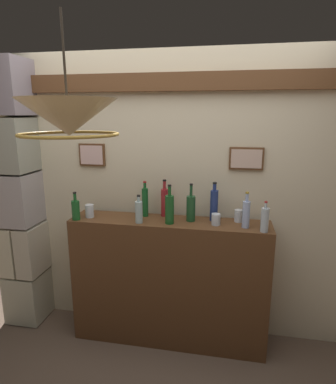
{
  "coord_description": "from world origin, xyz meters",
  "views": [
    {
      "loc": [
        0.46,
        -1.61,
        1.92
      ],
      "look_at": [
        0.0,
        0.8,
        1.33
      ],
      "focal_mm": 30.55,
      "sensor_mm": 36.0,
      "label": 1
    }
  ],
  "objects_px": {
    "liquor_bottle_vermouth": "(214,205)",
    "liquor_bottle_amaro": "(165,201)",
    "liquor_bottle_scotch": "(139,212)",
    "glass_tumbler_rocks": "(239,216)",
    "pendant_lamp": "(68,119)",
    "liquor_bottle_sherry": "(191,208)",
    "glass_tumbler_highball": "(90,211)",
    "liquor_bottle_rye": "(265,220)",
    "liquor_bottle_vodka": "(145,201)",
    "liquor_bottle_gin": "(246,213)",
    "glass_tumbler_shot": "(216,219)",
    "liquor_bottle_tequila": "(76,209)",
    "liquor_bottle_whiskey": "(170,209)"
  },
  "relations": [
    {
      "from": "liquor_bottle_vodka",
      "to": "liquor_bottle_vermouth",
      "type": "xyz_separation_m",
      "value": [
        0.57,
        -0.01,
        0.01
      ]
    },
    {
      "from": "liquor_bottle_rye",
      "to": "liquor_bottle_sherry",
      "type": "distance_m",
      "value": 0.58
    },
    {
      "from": "glass_tumbler_rocks",
      "to": "pendant_lamp",
      "type": "distance_m",
      "value": 1.56
    },
    {
      "from": "liquor_bottle_gin",
      "to": "liquor_bottle_sherry",
      "type": "xyz_separation_m",
      "value": [
        -0.43,
        0.08,
        -0.0
      ]
    },
    {
      "from": "liquor_bottle_tequila",
      "to": "glass_tumbler_highball",
      "type": "relative_size",
      "value": 2.13
    },
    {
      "from": "liquor_bottle_gin",
      "to": "glass_tumbler_shot",
      "type": "height_order",
      "value": "liquor_bottle_gin"
    },
    {
      "from": "liquor_bottle_scotch",
      "to": "glass_tumbler_shot",
      "type": "bearing_deg",
      "value": 5.93
    },
    {
      "from": "liquor_bottle_tequila",
      "to": "glass_tumbler_highball",
      "type": "xyz_separation_m",
      "value": [
        0.08,
        0.08,
        -0.03
      ]
    },
    {
      "from": "glass_tumbler_rocks",
      "to": "liquor_bottle_whiskey",
      "type": "bearing_deg",
      "value": -164.59
    },
    {
      "from": "liquor_bottle_amaro",
      "to": "glass_tumbler_highball",
      "type": "height_order",
      "value": "liquor_bottle_amaro"
    },
    {
      "from": "liquor_bottle_gin",
      "to": "liquor_bottle_tequila",
      "type": "distance_m",
      "value": 1.35
    },
    {
      "from": "glass_tumbler_rocks",
      "to": "glass_tumbler_highball",
      "type": "distance_m",
      "value": 1.22
    },
    {
      "from": "liquor_bottle_gin",
      "to": "liquor_bottle_vermouth",
      "type": "bearing_deg",
      "value": 153.7
    },
    {
      "from": "liquor_bottle_vodka",
      "to": "glass_tumbler_rocks",
      "type": "xyz_separation_m",
      "value": [
        0.77,
        -0.01,
        -0.08
      ]
    },
    {
      "from": "liquor_bottle_rye",
      "to": "liquor_bottle_amaro",
      "type": "xyz_separation_m",
      "value": [
        -0.79,
        0.24,
        0.03
      ]
    },
    {
      "from": "glass_tumbler_rocks",
      "to": "pendant_lamp",
      "type": "height_order",
      "value": "pendant_lamp"
    },
    {
      "from": "liquor_bottle_amaro",
      "to": "glass_tumbler_rocks",
      "type": "bearing_deg",
      "value": -3.44
    },
    {
      "from": "liquor_bottle_vermouth",
      "to": "liquor_bottle_amaro",
      "type": "relative_size",
      "value": 1.01
    },
    {
      "from": "liquor_bottle_scotch",
      "to": "glass_tumbler_rocks",
      "type": "distance_m",
      "value": 0.79
    },
    {
      "from": "liquor_bottle_gin",
      "to": "liquor_bottle_scotch",
      "type": "bearing_deg",
      "value": -176.88
    },
    {
      "from": "liquor_bottle_rye",
      "to": "liquor_bottle_gin",
      "type": "relative_size",
      "value": 0.83
    },
    {
      "from": "liquor_bottle_rye",
      "to": "liquor_bottle_vodka",
      "type": "bearing_deg",
      "value": 167.74
    },
    {
      "from": "liquor_bottle_rye",
      "to": "liquor_bottle_gin",
      "type": "distance_m",
      "value": 0.15
    },
    {
      "from": "liquor_bottle_amaro",
      "to": "glass_tumbler_rocks",
      "type": "relative_size",
      "value": 3.21
    },
    {
      "from": "liquor_bottle_gin",
      "to": "liquor_bottle_amaro",
      "type": "relative_size",
      "value": 0.89
    },
    {
      "from": "liquor_bottle_vermouth",
      "to": "liquor_bottle_amaro",
      "type": "height_order",
      "value": "liquor_bottle_vermouth"
    },
    {
      "from": "liquor_bottle_amaro",
      "to": "pendant_lamp",
      "type": "height_order",
      "value": "pendant_lamp"
    },
    {
      "from": "liquor_bottle_vermouth",
      "to": "liquor_bottle_sherry",
      "type": "height_order",
      "value": "liquor_bottle_vermouth"
    },
    {
      "from": "liquor_bottle_vodka",
      "to": "glass_tumbler_shot",
      "type": "relative_size",
      "value": 3.37
    },
    {
      "from": "liquor_bottle_gin",
      "to": "glass_tumbler_highball",
      "type": "xyz_separation_m",
      "value": [
        -1.27,
        0.01,
        -0.06
      ]
    },
    {
      "from": "liquor_bottle_scotch",
      "to": "liquor_bottle_amaro",
      "type": "distance_m",
      "value": 0.27
    },
    {
      "from": "liquor_bottle_sherry",
      "to": "glass_tumbler_highball",
      "type": "relative_size",
      "value": 2.84
    },
    {
      "from": "liquor_bottle_gin",
      "to": "glass_tumbler_shot",
      "type": "distance_m",
      "value": 0.23
    },
    {
      "from": "liquor_bottle_whiskey",
      "to": "glass_tumbler_shot",
      "type": "xyz_separation_m",
      "value": [
        0.36,
        0.03,
        -0.08
      ]
    },
    {
      "from": "liquor_bottle_scotch",
      "to": "liquor_bottle_amaro",
      "type": "xyz_separation_m",
      "value": [
        0.16,
        0.21,
        0.03
      ]
    },
    {
      "from": "liquor_bottle_whiskey",
      "to": "glass_tumbler_highball",
      "type": "xyz_separation_m",
      "value": [
        -0.68,
        0.03,
        -0.07
      ]
    },
    {
      "from": "pendant_lamp",
      "to": "glass_tumbler_shot",
      "type": "bearing_deg",
      "value": 53.36
    },
    {
      "from": "liquor_bottle_tequila",
      "to": "glass_tumbler_highball",
      "type": "height_order",
      "value": "liquor_bottle_tequila"
    },
    {
      "from": "liquor_bottle_tequila",
      "to": "liquor_bottle_scotch",
      "type": "bearing_deg",
      "value": 2.2
    },
    {
      "from": "liquor_bottle_scotch",
      "to": "liquor_bottle_gin",
      "type": "bearing_deg",
      "value": 3.12
    },
    {
      "from": "glass_tumbler_shot",
      "to": "pendant_lamp",
      "type": "relative_size",
      "value": 0.15
    },
    {
      "from": "liquor_bottle_vermouth",
      "to": "liquor_bottle_tequila",
      "type": "xyz_separation_m",
      "value": [
        -1.1,
        -0.19,
        -0.05
      ]
    },
    {
      "from": "liquor_bottle_amaro",
      "to": "liquor_bottle_tequila",
      "type": "bearing_deg",
      "value": -161.42
    },
    {
      "from": "liquor_bottle_gin",
      "to": "liquor_bottle_tequila",
      "type": "xyz_separation_m",
      "value": [
        -1.35,
        -0.06,
        -0.02
      ]
    },
    {
      "from": "liquor_bottle_whiskey",
      "to": "liquor_bottle_vodka",
      "type": "bearing_deg",
      "value": 147.25
    },
    {
      "from": "liquor_bottle_gin",
      "to": "glass_tumbler_shot",
      "type": "relative_size",
      "value": 3.12
    },
    {
      "from": "liquor_bottle_rye",
      "to": "glass_tumbler_rocks",
      "type": "relative_size",
      "value": 2.38
    },
    {
      "from": "liquor_bottle_scotch",
      "to": "glass_tumbler_rocks",
      "type": "xyz_separation_m",
      "value": [
        0.77,
        0.17,
        -0.04
      ]
    },
    {
      "from": "liquor_bottle_tequila",
      "to": "liquor_bottle_amaro",
      "type": "bearing_deg",
      "value": 18.58
    },
    {
      "from": "liquor_bottle_vodka",
      "to": "liquor_bottle_amaro",
      "type": "relative_size",
      "value": 0.96
    }
  ]
}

